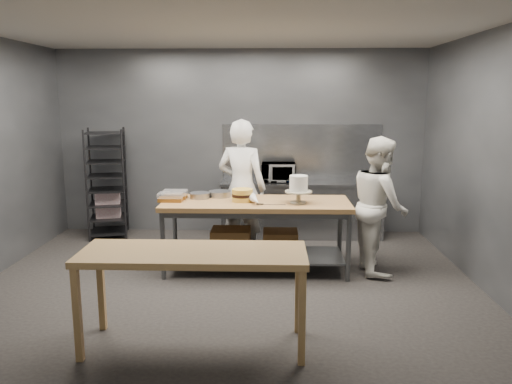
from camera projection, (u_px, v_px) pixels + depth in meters
ground at (229, 284)px, 6.05m from camera, size 6.00×6.00×0.00m
back_wall at (241, 142)px, 8.23m from camera, size 6.00×0.04×3.00m
work_table at (254, 227)px, 6.46m from camera, size 2.40×0.90×0.92m
near_counter at (193, 260)px, 4.41m from camera, size 2.00×0.70×0.90m
back_counter at (302, 209)px, 8.08m from camera, size 2.60×0.60×0.90m
splashback_panel at (301, 152)px, 8.21m from camera, size 2.60×0.02×0.90m
speed_rack at (107, 184)px, 8.02m from camera, size 0.73×0.77×1.75m
chef_behind at (242, 188)px, 7.06m from camera, size 0.82×0.66×1.94m
chef_right at (379, 205)px, 6.38m from camera, size 0.71×0.89×1.76m
microwave at (279, 172)px, 7.98m from camera, size 0.54×0.37×0.30m
frosted_cake_stand at (299, 186)px, 6.24m from camera, size 0.34×0.34×0.35m
layer_cake at (242, 195)px, 6.38m from camera, size 0.27×0.27×0.16m
cake_pans at (211, 195)px, 6.64m from camera, size 0.54×0.40×0.07m
piping_bag at (255, 200)px, 6.20m from camera, size 0.22×0.40×0.12m
offset_spatula at (267, 204)px, 6.19m from camera, size 0.36×0.02×0.02m
pastry_clamshells at (173, 196)px, 6.47m from camera, size 0.33×0.39×0.11m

